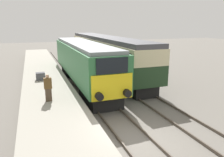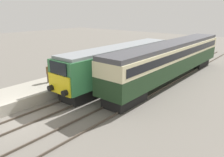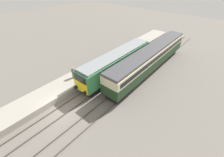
# 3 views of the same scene
# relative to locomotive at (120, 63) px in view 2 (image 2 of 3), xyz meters

# --- Properties ---
(ground_plane) EXTENTS (120.00, 120.00, 0.00)m
(ground_plane) POSITION_rel_locomotive_xyz_m (0.00, -10.64, -2.10)
(ground_plane) COLOR slate
(platform_left) EXTENTS (3.50, 50.00, 0.84)m
(platform_left) POSITION_rel_locomotive_xyz_m (-3.30, -2.64, -1.68)
(platform_left) COLOR #9E998C
(platform_left) RESTS_ON ground_plane
(rails_near_track) EXTENTS (1.51, 60.00, 0.14)m
(rails_near_track) POSITION_rel_locomotive_xyz_m (0.00, -5.64, -2.03)
(rails_near_track) COLOR #4C4238
(rails_near_track) RESTS_ON ground_plane
(rails_far_track) EXTENTS (1.50, 60.00, 0.14)m
(rails_far_track) POSITION_rel_locomotive_xyz_m (3.40, -5.64, -2.03)
(rails_far_track) COLOR #4C4238
(rails_far_track) RESTS_ON ground_plane
(locomotive) EXTENTS (2.70, 15.04, 3.73)m
(locomotive) POSITION_rel_locomotive_xyz_m (0.00, 0.00, 0.00)
(locomotive) COLOR black
(locomotive) RESTS_ON ground_plane
(passenger_carriage) EXTENTS (2.75, 20.34, 3.96)m
(passenger_carriage) POSITION_rel_locomotive_xyz_m (3.40, 4.27, 0.31)
(passenger_carriage) COLOR black
(passenger_carriage) RESTS_ON ground_plane
(person_on_platform) EXTENTS (0.44, 0.26, 1.61)m
(person_on_platform) POSITION_rel_locomotive_xyz_m (-3.44, -5.82, -0.47)
(person_on_platform) COLOR #473828
(person_on_platform) RESTS_ON platform_left
(luggage_crate) EXTENTS (0.70, 0.56, 0.60)m
(luggage_crate) POSITION_rel_locomotive_xyz_m (-3.65, -0.43, -0.96)
(luggage_crate) COLOR #4C4C51
(luggage_crate) RESTS_ON platform_left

